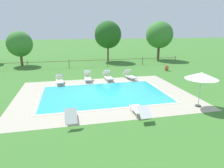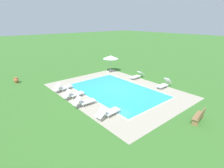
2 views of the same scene
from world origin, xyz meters
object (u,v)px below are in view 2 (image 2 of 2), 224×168
object	(u,v)px
sun_lounger_south_mid	(164,84)
sun_lounger_north_far	(85,101)
sun_lounger_north_near_steps	(109,112)
sun_lounger_north_end	(137,76)
sun_lounger_north_mid	(74,94)
sun_lounger_south_near_corner	(63,87)
patio_umbrella_open_foreground	(111,57)
terracotta_urn_near_fence	(16,80)
wooden_bench_lawn_side	(199,116)

from	to	relation	value
sun_lounger_south_mid	sun_lounger_north_far	bearing A→B (deg)	77.78
sun_lounger_north_near_steps	sun_lounger_north_end	distance (m)	9.29
sun_lounger_north_mid	sun_lounger_south_near_corner	xyz separation A→B (m)	(2.16, -0.03, -0.00)
sun_lounger_north_near_steps	sun_lounger_north_mid	distance (m)	4.50
sun_lounger_north_mid	patio_umbrella_open_foreground	xyz separation A→B (m)	(4.27, -7.82, 1.62)
sun_lounger_south_mid	terracotta_urn_near_fence	size ratio (longest dim) A/B	3.00
sun_lounger_north_far	sun_lounger_south_near_corner	xyz separation A→B (m)	(4.08, -0.14, -0.01)
sun_lounger_north_end	wooden_bench_lawn_side	bearing A→B (deg)	156.86
sun_lounger_south_near_corner	patio_umbrella_open_foreground	world-z (taller)	patio_umbrella_open_foreground
sun_lounger_south_near_corner	wooden_bench_lawn_side	world-z (taller)	sun_lounger_south_near_corner
sun_lounger_south_near_corner	terracotta_urn_near_fence	size ratio (longest dim) A/B	3.17
sun_lounger_north_near_steps	sun_lounger_south_mid	world-z (taller)	sun_lounger_south_mid
sun_lounger_north_far	patio_umbrella_open_foreground	size ratio (longest dim) A/B	0.84
sun_lounger_north_end	sun_lounger_south_mid	xyz separation A→B (m)	(-3.81, 0.15, 0.02)
sun_lounger_south_near_corner	wooden_bench_lawn_side	distance (m)	12.03
sun_lounger_north_end	sun_lounger_south_near_corner	bearing A→B (deg)	76.04
sun_lounger_north_end	sun_lounger_north_far	bearing A→B (deg)	103.31
sun_lounger_north_far	sun_lounger_south_near_corner	bearing A→B (deg)	-2.01
wooden_bench_lawn_side	terracotta_urn_near_fence	distance (m)	18.22
sun_lounger_south_mid	sun_lounger_south_near_corner	bearing A→B (deg)	54.29
sun_lounger_north_end	wooden_bench_lawn_side	distance (m)	9.89
sun_lounger_north_mid	sun_lounger_south_near_corner	world-z (taller)	sun_lounger_north_mid
sun_lounger_north_far	patio_umbrella_open_foreground	xyz separation A→B (m)	(6.19, -7.93, 1.61)
sun_lounger_south_mid	wooden_bench_lawn_side	bearing A→B (deg)	144.74
terracotta_urn_near_fence	sun_lounger_south_near_corner	bearing A→B (deg)	-151.76
sun_lounger_north_end	sun_lounger_south_near_corner	size ratio (longest dim) A/B	1.01
patio_umbrella_open_foreground	sun_lounger_south_mid	bearing A→B (deg)	-177.11
sun_lounger_south_near_corner	sun_lounger_south_mid	xyz separation A→B (m)	(-5.89, -8.19, 0.00)
sun_lounger_north_near_steps	sun_lounger_south_near_corner	bearing A→B (deg)	2.24
patio_umbrella_open_foreground	wooden_bench_lawn_side	xyz separation A→B (m)	(-13.27, 3.33, -1.54)
sun_lounger_north_far	patio_umbrella_open_foreground	bearing A→B (deg)	-52.04
sun_lounger_north_near_steps	sun_lounger_north_far	world-z (taller)	sun_lounger_north_far
sun_lounger_north_near_steps	terracotta_urn_near_fence	bearing A→B (deg)	14.79
sun_lounger_north_mid	terracotta_urn_near_fence	xyz separation A→B (m)	(7.64, 2.91, -0.04)
sun_lounger_north_far	terracotta_urn_near_fence	distance (m)	9.96
sun_lounger_north_mid	patio_umbrella_open_foreground	bearing A→B (deg)	-61.40
sun_lounger_north_near_steps	sun_lounger_north_end	bearing A→B (deg)	-60.49
sun_lounger_north_far	terracotta_urn_near_fence	xyz separation A→B (m)	(9.56, 2.80, -0.05)
terracotta_urn_near_fence	sun_lounger_south_mid	bearing A→B (deg)	-135.59
wooden_bench_lawn_side	sun_lounger_south_near_corner	bearing A→B (deg)	21.78
wooden_bench_lawn_side	terracotta_urn_near_fence	size ratio (longest dim) A/B	2.44
sun_lounger_north_far	wooden_bench_lawn_side	size ratio (longest dim) A/B	1.23
patio_umbrella_open_foreground	wooden_bench_lawn_side	world-z (taller)	patio_umbrella_open_foreground
sun_lounger_south_near_corner	terracotta_urn_near_fence	xyz separation A→B (m)	(5.48, 2.94, -0.04)
sun_lounger_south_near_corner	patio_umbrella_open_foreground	distance (m)	8.23
sun_lounger_north_mid	sun_lounger_north_far	world-z (taller)	sun_lounger_north_far
sun_lounger_south_near_corner	sun_lounger_south_mid	world-z (taller)	sun_lounger_south_mid
sun_lounger_north_far	patio_umbrella_open_foreground	distance (m)	10.19
wooden_bench_lawn_side	terracotta_urn_near_fence	world-z (taller)	wooden_bench_lawn_side
patio_umbrella_open_foreground	terracotta_urn_near_fence	distance (m)	11.37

